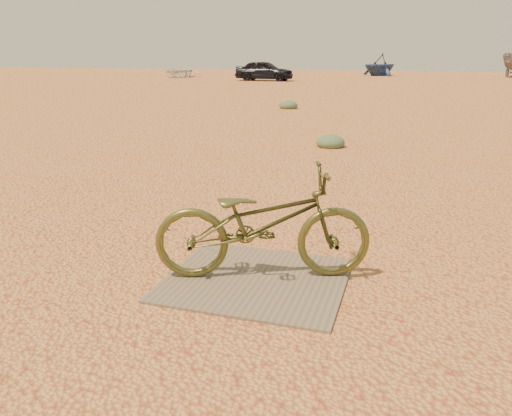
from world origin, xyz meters
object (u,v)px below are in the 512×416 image
(car, at_px, (264,71))
(boat_near_left, at_px, (178,71))
(bicycle, at_px, (263,223))
(boat_far_left, at_px, (380,65))
(plywood_board, at_px, (256,279))

(car, relative_size, boat_near_left, 0.91)
(bicycle, height_order, boat_near_left, bicycle)
(bicycle, xyz_separation_m, car, (-9.58, 32.22, 0.22))
(boat_far_left, bearing_deg, boat_near_left, -114.33)
(plywood_board, height_order, bicycle, bicycle)
(car, bearing_deg, plywood_board, -162.07)
(bicycle, distance_m, boat_far_left, 44.00)
(plywood_board, distance_m, car, 33.69)
(plywood_board, distance_m, boat_far_left, 44.08)
(car, bearing_deg, boat_near_left, 68.72)
(car, relative_size, boat_far_left, 1.13)
(bicycle, relative_size, car, 0.43)
(plywood_board, bearing_deg, car, 106.46)
(car, height_order, boat_far_left, boat_far_left)
(plywood_board, xyz_separation_m, boat_near_left, (-18.20, 35.93, 0.46))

